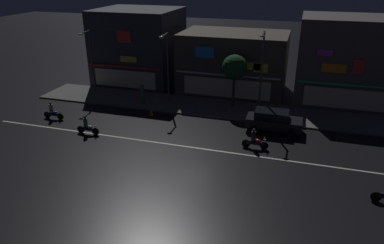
% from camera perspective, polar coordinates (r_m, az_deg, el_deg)
% --- Properties ---
extents(ground_plane, '(140.00, 140.00, 0.00)m').
position_cam_1_polar(ground_plane, '(26.25, 0.48, -4.08)').
color(ground_plane, black).
extents(lane_divider_stripe, '(33.98, 0.16, 0.01)m').
position_cam_1_polar(lane_divider_stripe, '(26.25, 0.48, -4.07)').
color(lane_divider_stripe, beige).
rests_on(lane_divider_stripe, ground).
extents(sidewalk_far, '(35.77, 4.66, 0.14)m').
position_cam_1_polar(sidewalk_far, '(33.46, 4.46, 2.16)').
color(sidewalk_far, '#5B5954').
rests_on(sidewalk_far, ground).
extents(storefront_left_block, '(10.51, 6.83, 6.05)m').
position_cam_1_polar(storefront_left_block, '(37.89, 6.53, 9.27)').
color(storefront_left_block, '#4C443A').
rests_on(storefront_left_block, ground).
extents(storefront_center_block, '(8.53, 7.98, 7.94)m').
position_cam_1_polar(storefront_center_block, '(41.45, -8.28, 11.71)').
color(storefront_center_block, '#383A3F').
rests_on(storefront_center_block, ground).
extents(storefront_right_block, '(8.92, 7.07, 7.94)m').
position_cam_1_polar(storefront_right_block, '(37.44, 23.16, 8.90)').
color(storefront_right_block, '#56514C').
rests_on(storefront_right_block, ground).
extents(streetlamp_west, '(0.44, 1.64, 6.26)m').
position_cam_1_polar(streetlamp_west, '(37.75, -15.69, 9.88)').
color(streetlamp_west, '#47494C').
rests_on(streetlamp_west, sidewalk_far).
extents(streetlamp_mid, '(0.44, 1.64, 6.48)m').
position_cam_1_polar(streetlamp_mid, '(33.75, -3.97, 9.36)').
color(streetlamp_mid, '#47494C').
rests_on(streetlamp_mid, sidewalk_far).
extents(streetlamp_east, '(0.44, 1.64, 7.20)m').
position_cam_1_polar(streetlamp_east, '(30.74, 10.84, 8.36)').
color(streetlamp_east, '#47494C').
rests_on(streetlamp_east, sidewalk_far).
extents(pedestrian_on_sidewalk, '(0.35, 0.35, 2.00)m').
position_cam_1_polar(pedestrian_on_sidewalk, '(34.34, -7.83, 4.35)').
color(pedestrian_on_sidewalk, '#4C664C').
rests_on(pedestrian_on_sidewalk, sidewalk_far).
extents(street_tree, '(2.25, 2.25, 4.77)m').
position_cam_1_polar(street_tree, '(32.92, 6.69, 8.47)').
color(street_tree, '#473323').
rests_on(street_tree, sidewalk_far).
extents(parked_car_near_kerb, '(4.30, 1.98, 1.67)m').
position_cam_1_polar(parked_car_near_kerb, '(29.34, 12.63, 0.24)').
color(parked_car_near_kerb, black).
rests_on(parked_car_near_kerb, ground).
extents(motorcycle_lead, '(1.90, 0.60, 1.52)m').
position_cam_1_polar(motorcycle_lead, '(33.18, -21.02, 1.49)').
color(motorcycle_lead, black).
rests_on(motorcycle_lead, ground).
extents(motorcycle_opposite_lane, '(1.90, 0.60, 1.52)m').
position_cam_1_polar(motorcycle_opposite_lane, '(29.30, -16.13, -0.67)').
color(motorcycle_opposite_lane, black).
rests_on(motorcycle_opposite_lane, ground).
extents(motorcycle_trailing_far, '(1.90, 0.60, 1.52)m').
position_cam_1_polar(motorcycle_trailing_far, '(26.31, 9.80, -2.84)').
color(motorcycle_trailing_far, black).
rests_on(motorcycle_trailing_far, ground).
extents(traffic_cone, '(0.36, 0.36, 0.55)m').
position_cam_1_polar(traffic_cone, '(32.13, -6.40, 1.57)').
color(traffic_cone, orange).
rests_on(traffic_cone, ground).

